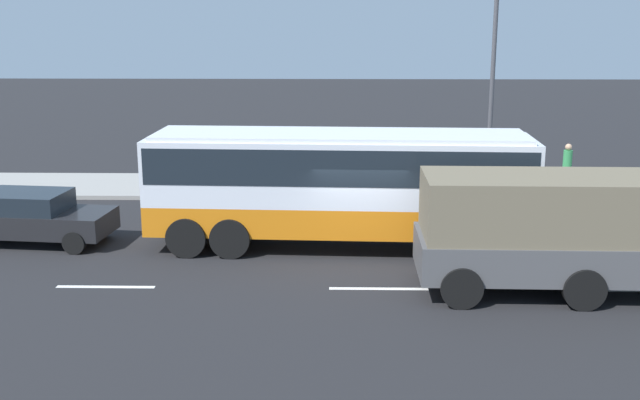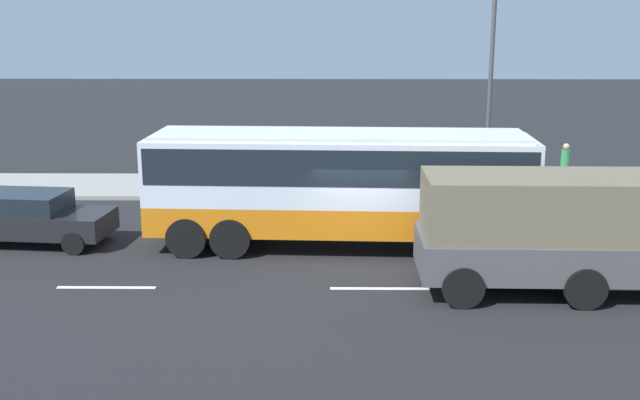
{
  "view_description": "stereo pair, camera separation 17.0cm",
  "coord_description": "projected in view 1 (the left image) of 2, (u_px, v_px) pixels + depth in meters",
  "views": [
    {
      "loc": [
        -0.68,
        -19.77,
        6.4
      ],
      "look_at": [
        -1.07,
        0.53,
        1.45
      ],
      "focal_mm": 42.45,
      "sensor_mm": 36.0,
      "label": 1
    },
    {
      "loc": [
        -0.84,
        -19.77,
        6.4
      ],
      "look_at": [
        -1.07,
        0.53,
        1.45
      ],
      "focal_mm": 42.45,
      "sensor_mm": 36.0,
      "label": 2
    }
  ],
  "objects": [
    {
      "name": "pedestrian_near_curb",
      "position": [
        197.0,
        161.0,
        28.69
      ],
      "size": [
        0.32,
        0.32,
        1.55
      ],
      "rotation": [
        0.0,
        0.0,
        1.98
      ],
      "color": "#38334C",
      "rests_on": "sidewalk_curb"
    },
    {
      "name": "lane_centreline",
      "position": [
        238.0,
        288.0,
        18.3
      ],
      "size": [
        33.22,
        0.16,
        0.01
      ],
      "color": "white",
      "rests_on": "ground_plane"
    },
    {
      "name": "cargo_truck",
      "position": [
        575.0,
        230.0,
        17.68
      ],
      "size": [
        7.68,
        2.64,
        2.82
      ],
      "rotation": [
        0.0,
        0.0,
        -0.02
      ],
      "color": "#19592D",
      "rests_on": "ground_plane"
    },
    {
      "name": "sidewalk_curb",
      "position": [
        352.0,
        187.0,
        28.81
      ],
      "size": [
        80.0,
        4.0,
        0.15
      ],
      "primitive_type": "cube",
      "color": "gray",
      "rests_on": "ground_plane"
    },
    {
      "name": "ground_plane",
      "position": [
        359.0,
        256.0,
        20.7
      ],
      "size": [
        120.0,
        120.0,
        0.0
      ],
      "primitive_type": "plane",
      "color": "black"
    },
    {
      "name": "pedestrian_at_crossing",
      "position": [
        567.0,
        164.0,
        27.34
      ],
      "size": [
        0.32,
        0.32,
        1.79
      ],
      "rotation": [
        0.0,
        0.0,
        1.57
      ],
      "color": "brown",
      "rests_on": "sidewalk_curb"
    },
    {
      "name": "coach_bus",
      "position": [
        339.0,
        177.0,
        21.09
      ],
      "size": [
        10.73,
        3.09,
        3.27
      ],
      "rotation": [
        0.0,
        0.0,
        -0.04
      ],
      "color": "orange",
      "rests_on": "ground_plane"
    },
    {
      "name": "car_black_sedan",
      "position": [
        34.0,
        216.0,
        21.73
      ],
      "size": [
        4.4,
        2.26,
        1.51
      ],
      "rotation": [
        0.0,
        0.0,
        -0.1
      ],
      "color": "black",
      "rests_on": "ground_plane"
    },
    {
      "name": "street_lamp",
      "position": [
        497.0,
        76.0,
        26.46
      ],
      "size": [
        1.74,
        0.24,
        7.37
      ],
      "color": "#47474C",
      "rests_on": "sidewalk_curb"
    }
  ]
}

